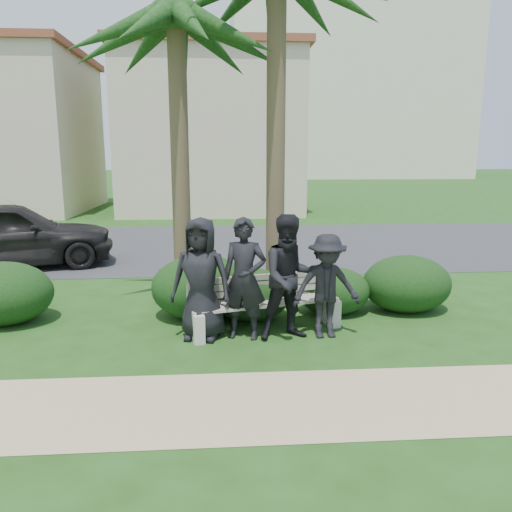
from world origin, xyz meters
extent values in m
plane|color=#204213|center=(0.00, 0.00, 0.00)|extent=(160.00, 160.00, 0.00)
cube|color=tan|center=(0.00, -1.80, 0.00)|extent=(30.00, 1.60, 0.01)
cube|color=#2D2D30|center=(0.00, 8.00, 0.00)|extent=(160.00, 8.00, 0.01)
cube|color=beige|center=(-1.00, 18.00, 3.50)|extent=(8.00, 8.00, 7.00)
cube|color=brown|center=(-1.00, 18.00, 7.15)|extent=(8.40, 8.40, 0.30)
cube|color=#EBE4C5|center=(14.00, 55.00, 10.00)|extent=(26.00, 18.00, 20.00)
cube|color=#9C9583|center=(0.04, 0.50, 0.44)|extent=(2.39, 1.11, 0.04)
cube|color=#9C9583|center=(0.04, 0.74, 0.68)|extent=(2.26, 0.64, 0.27)
cube|color=beige|center=(-1.05, 0.50, 0.21)|extent=(0.29, 0.56, 0.43)
cube|color=beige|center=(1.13, 0.50, 0.21)|extent=(0.29, 0.56, 0.43)
imported|color=black|center=(-0.92, 0.27, 0.90)|extent=(0.99, 0.77, 1.80)
imported|color=black|center=(-0.30, 0.24, 0.90)|extent=(0.74, 0.58, 1.80)
imported|color=black|center=(0.37, 0.18, 0.92)|extent=(1.01, 0.85, 1.84)
imported|color=black|center=(0.91, 0.19, 0.78)|extent=(1.04, 0.65, 1.55)
ellipsoid|color=black|center=(-4.14, 1.20, 0.51)|extent=(1.57, 1.30, 1.03)
ellipsoid|color=black|center=(-0.96, 1.27, 0.54)|extent=(1.65, 1.36, 1.08)
ellipsoid|color=black|center=(-0.72, 1.39, 0.33)|extent=(1.02, 0.85, 0.67)
ellipsoid|color=black|center=(-0.16, 1.11, 0.44)|extent=(1.34, 1.10, 0.87)
ellipsoid|color=black|center=(1.28, 1.32, 0.41)|extent=(1.25, 1.03, 0.82)
ellipsoid|color=black|center=(2.59, 1.39, 0.50)|extent=(1.53, 1.26, 1.00)
cylinder|color=brown|center=(-1.33, 2.19, 2.48)|extent=(0.32, 0.32, 4.95)
cylinder|color=brown|center=(0.33, 1.83, 2.80)|extent=(0.32, 0.32, 5.60)
imported|color=black|center=(-5.66, 5.24, 0.81)|extent=(5.11, 3.30, 1.62)
camera|label=1|loc=(-0.62, -6.79, 2.68)|focal=35.00mm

